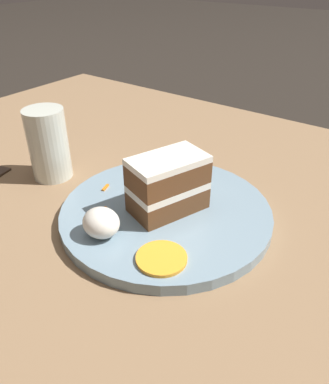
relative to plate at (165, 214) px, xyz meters
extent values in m
plane|color=black|center=(0.04, 0.00, -0.05)|extent=(6.00, 6.00, 0.00)
cube|color=#846647|center=(0.04, 0.00, -0.03)|extent=(1.27, 0.95, 0.04)
cylinder|color=gray|center=(0.00, 0.00, 0.00)|extent=(0.30, 0.30, 0.02)
cube|color=brown|center=(0.00, 0.00, 0.02)|extent=(0.09, 0.12, 0.03)
cube|color=white|center=(0.00, 0.00, 0.04)|extent=(0.09, 0.12, 0.01)
cube|color=brown|center=(0.00, 0.00, 0.07)|extent=(0.09, 0.12, 0.03)
cube|color=white|center=(0.00, 0.00, 0.09)|extent=(0.09, 0.12, 0.01)
ellipsoid|color=white|center=(0.03, 0.09, 0.03)|extent=(0.05, 0.04, 0.04)
cylinder|color=orange|center=(-0.06, 0.09, 0.01)|extent=(0.06, 0.06, 0.00)
cube|color=orange|center=(0.07, -0.02, 0.01)|extent=(0.01, 0.01, 0.00)
cube|color=orange|center=(0.11, 0.01, 0.01)|extent=(0.01, 0.02, 0.00)
cube|color=orange|center=(0.06, -0.04, 0.01)|extent=(0.02, 0.02, 0.00)
cube|color=orange|center=(0.10, -0.07, 0.01)|extent=(0.03, 0.02, 0.00)
cube|color=orange|center=(0.07, 0.06, 0.01)|extent=(0.01, 0.02, 0.00)
cylinder|color=beige|center=(0.23, 0.01, 0.05)|extent=(0.07, 0.07, 0.12)
cylinder|color=silver|center=(0.23, 0.01, 0.01)|extent=(0.06, 0.06, 0.04)
camera|label=1|loc=(-0.26, 0.35, 0.32)|focal=35.00mm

